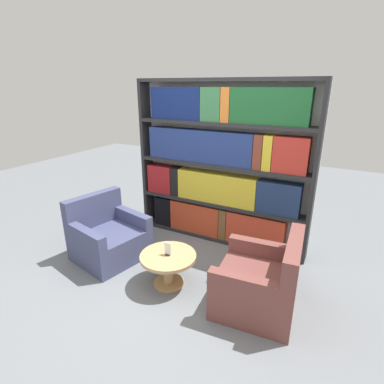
% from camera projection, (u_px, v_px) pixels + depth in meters
% --- Properties ---
extents(ground_plane, '(14.00, 14.00, 0.00)m').
position_uv_depth(ground_plane, '(168.00, 291.00, 3.52)').
color(ground_plane, slate).
extents(bookshelf, '(2.64, 0.30, 2.38)m').
position_uv_depth(bookshelf, '(221.00, 166.00, 4.37)').
color(bookshelf, silver).
rests_on(bookshelf, ground_plane).
extents(armchair_left, '(0.98, 1.02, 0.86)m').
position_uv_depth(armchair_left, '(108.00, 238.00, 4.15)').
color(armchair_left, '#42476B').
rests_on(armchair_left, ground_plane).
extents(armchair_right, '(0.89, 0.93, 0.86)m').
position_uv_depth(armchair_right, '(260.00, 283.00, 3.20)').
color(armchair_right, brown).
rests_on(armchair_right, ground_plane).
extents(coffee_table, '(0.67, 0.67, 0.40)m').
position_uv_depth(coffee_table, '(168.00, 263.00, 3.56)').
color(coffee_table, tan).
rests_on(coffee_table, ground_plane).
extents(table_sign, '(0.08, 0.06, 0.16)m').
position_uv_depth(table_sign, '(168.00, 250.00, 3.50)').
color(table_sign, black).
rests_on(table_sign, coffee_table).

